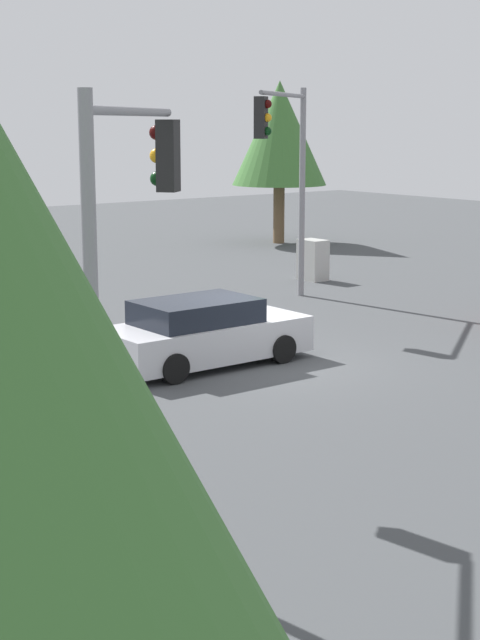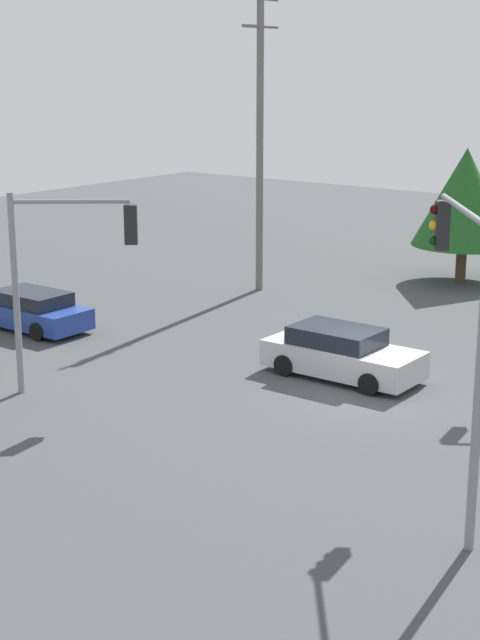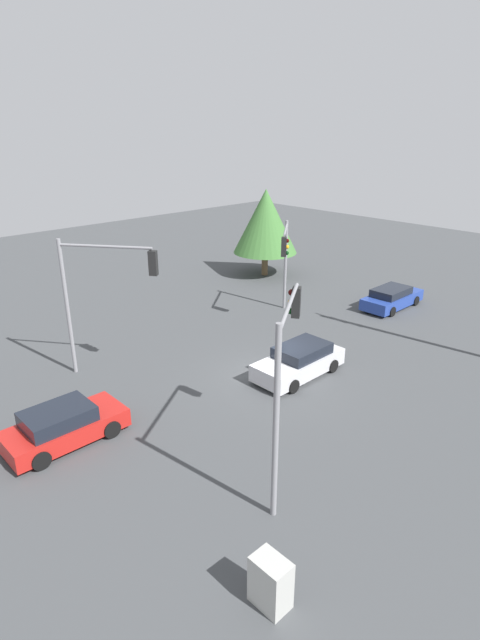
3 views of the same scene
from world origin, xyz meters
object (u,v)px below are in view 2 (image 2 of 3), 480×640
Objects in this scene: sedan_silver at (341,354)px; sedan_blue at (29,310)px; traffic_signal_aux at (462,302)px; traffic_signal_main at (65,257)px.

sedan_blue is (1.89, -11.28, -0.05)m from sedan_silver.
sedan_silver is at bearing 9.64° from traffic_signal_aux.
sedan_blue is 0.84× the size of traffic_signal_main.
traffic_signal_main is (3.77, 6.04, 3.14)m from sedan_blue.
traffic_signal_aux is at bearing -41.01° from traffic_signal_main.
traffic_signal_main is at bearing -42.83° from sedan_silver.
sedan_silver is 0.98× the size of sedan_blue.
sedan_silver is at bearing 8.22° from traffic_signal_main.
sedan_silver reaches higher than sedan_blue.
traffic_signal_aux is (0.42, 11.59, 0.57)m from traffic_signal_main.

